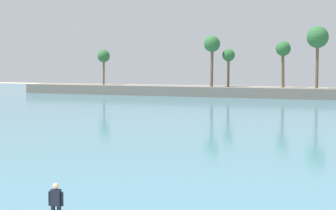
% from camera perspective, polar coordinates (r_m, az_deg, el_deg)
% --- Properties ---
extents(sea, '(220.00, 116.23, 0.06)m').
position_cam_1_polar(sea, '(74.97, 16.67, -0.29)').
color(sea, teal).
rests_on(sea, ground).
extents(person_at_waterline, '(0.54, 0.27, 1.67)m').
position_cam_1_polar(person_at_waterline, '(19.77, -11.60, -10.14)').
color(person_at_waterline, '#141E33').
rests_on(person_at_waterline, ground).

